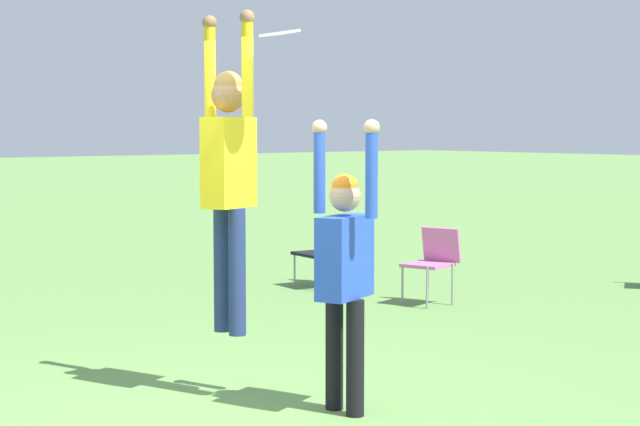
{
  "coord_description": "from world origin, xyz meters",
  "views": [
    {
      "loc": [
        5.62,
        -3.76,
        1.89
      ],
      "look_at": [
        -0.15,
        0.84,
        1.3
      ],
      "focal_mm": 60.0,
      "sensor_mm": 36.0,
      "label": 1
    }
  ],
  "objects_px": {
    "person_defending": "(345,260)",
    "camping_chair_1": "(433,258)",
    "camping_chair_0": "(328,247)",
    "person_jumping": "(229,163)",
    "frisbee": "(280,33)"
  },
  "relations": [
    {
      "from": "person_defending",
      "to": "camping_chair_1",
      "type": "relative_size",
      "value": 2.37
    },
    {
      "from": "frisbee",
      "to": "camping_chair_1",
      "type": "relative_size",
      "value": 0.34
    },
    {
      "from": "person_defending",
      "to": "camping_chair_1",
      "type": "height_order",
      "value": "person_defending"
    },
    {
      "from": "camping_chair_0",
      "to": "person_defending",
      "type": "bearing_deg",
      "value": 148.33
    },
    {
      "from": "person_defending",
      "to": "camping_chair_1",
      "type": "distance_m",
      "value": 4.56
    },
    {
      "from": "frisbee",
      "to": "camping_chair_0",
      "type": "relative_size",
      "value": 0.35
    },
    {
      "from": "frisbee",
      "to": "camping_chair_1",
      "type": "distance_m",
      "value": 4.97
    },
    {
      "from": "person_jumping",
      "to": "camping_chair_0",
      "type": "height_order",
      "value": "person_jumping"
    },
    {
      "from": "person_jumping",
      "to": "frisbee",
      "type": "bearing_deg",
      "value": -102.97
    },
    {
      "from": "camping_chair_0",
      "to": "camping_chair_1",
      "type": "relative_size",
      "value": 0.98
    },
    {
      "from": "frisbee",
      "to": "person_defending",
      "type": "bearing_deg",
      "value": 37.55
    },
    {
      "from": "frisbee",
      "to": "person_jumping",
      "type": "bearing_deg",
      "value": -169.96
    },
    {
      "from": "camping_chair_0",
      "to": "camping_chair_1",
      "type": "bearing_deg",
      "value": -171.45
    },
    {
      "from": "person_defending",
      "to": "frisbee",
      "type": "bearing_deg",
      "value": -75.45
    },
    {
      "from": "person_jumping",
      "to": "frisbee",
      "type": "height_order",
      "value": "person_jumping"
    }
  ]
}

